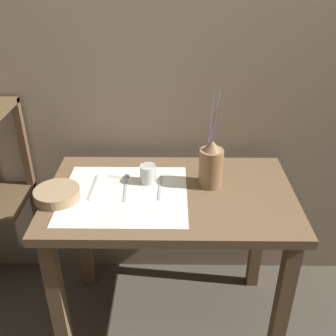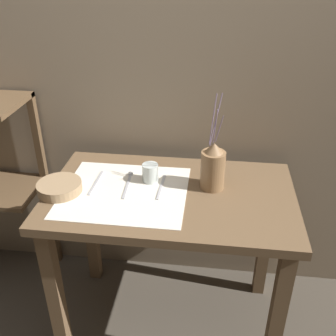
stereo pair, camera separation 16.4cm
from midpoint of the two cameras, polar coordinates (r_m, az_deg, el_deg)
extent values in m
plane|color=#473F35|center=(2.24, 2.52, -21.01)|extent=(12.00, 12.00, 0.00)
cube|color=gray|center=(1.93, 4.46, 13.55)|extent=(7.00, 0.06, 2.40)
cube|color=brown|center=(1.71, 3.09, -4.18)|extent=(1.08, 0.64, 0.04)
cube|color=brown|center=(1.87, -13.50, -17.81)|extent=(0.06, 0.06, 0.76)
cube|color=brown|center=(1.82, 18.17, -20.23)|extent=(0.06, 0.06, 0.76)
cube|color=brown|center=(2.23, -9.09, -8.13)|extent=(0.06, 0.06, 0.76)
cube|color=brown|center=(2.19, 16.08, -9.82)|extent=(0.06, 0.06, 0.76)
cube|color=brown|center=(2.30, -15.36, -2.54)|extent=(0.04, 0.04, 1.10)
cube|color=silver|center=(1.70, -3.57, -3.54)|extent=(0.54, 0.47, 0.00)
cylinder|color=olive|center=(1.71, 9.24, -0.40)|extent=(0.11, 0.11, 0.17)
cone|color=olive|center=(1.66, 9.53, 2.84)|extent=(0.08, 0.08, 0.04)
cylinder|color=slate|center=(1.63, 10.34, 5.51)|extent=(0.03, 0.02, 0.12)
cylinder|color=slate|center=(1.60, 9.83, 5.86)|extent=(0.01, 0.04, 0.16)
cylinder|color=slate|center=(1.60, 9.93, 6.82)|extent=(0.04, 0.04, 0.21)
cylinder|color=slate|center=(1.61, 9.49, 6.92)|extent=(0.02, 0.04, 0.20)
cylinder|color=#9E7F5B|center=(1.73, -12.89, -2.85)|extent=(0.19, 0.19, 0.05)
cylinder|color=silver|center=(1.75, 0.08, -0.78)|extent=(0.07, 0.07, 0.08)
cube|color=#A8A8AD|center=(1.77, -7.84, -2.20)|extent=(0.02, 0.20, 0.00)
cube|color=#A8A8AD|center=(1.74, -3.28, -2.72)|extent=(0.02, 0.20, 0.00)
sphere|color=#A8A8AD|center=(1.82, -2.89, -0.94)|extent=(0.02, 0.02, 0.02)
cube|color=#A8A8AD|center=(1.73, 1.71, -2.82)|extent=(0.02, 0.20, 0.00)
camera|label=1|loc=(0.08, -87.14, 1.61)|focal=42.00mm
camera|label=2|loc=(0.08, 92.86, -1.61)|focal=42.00mm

